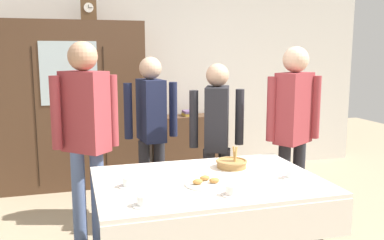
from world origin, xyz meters
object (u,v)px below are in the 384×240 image
dining_table (210,195)px  spoon_near_right (177,192)px  bread_basket (232,163)px  pastry_plate (206,183)px  tea_cup_back_edge (232,191)px  person_beside_shelf (86,126)px  person_behind_table_right (217,131)px  wall_cabinet (71,106)px  mantel_clock (89,10)px  spoon_far_right (134,171)px  book_stack (189,113)px  bookshelf_low (189,145)px  person_behind_table_left (151,122)px  tea_cup_far_left (143,201)px  person_near_right_end (293,121)px  tea_cup_near_right (129,183)px

dining_table → spoon_near_right: size_ratio=12.91×
spoon_near_right → bread_basket: bearing=38.7°
pastry_plate → spoon_near_right: size_ratio=2.35×
tea_cup_back_edge → person_beside_shelf: person_beside_shelf is taller
tea_cup_back_edge → person_behind_table_right: size_ratio=0.08×
person_behind_table_right → wall_cabinet: bearing=127.5°
wall_cabinet → bread_basket: bearing=-63.5°
bread_basket → mantel_clock: bearing=111.2°
wall_cabinet → tea_cup_back_edge: (0.93, -2.91, -0.20)m
mantel_clock → spoon_far_right: (0.18, -2.22, -1.34)m
book_stack → tea_cup_back_edge: size_ratio=1.39×
bookshelf_low → pastry_plate: bearing=-103.4°
spoon_far_right → person_beside_shelf: person_beside_shelf is taller
wall_cabinet → person_behind_table_left: bearing=-59.2°
wall_cabinet → mantel_clock: size_ratio=8.34×
tea_cup_back_edge → spoon_far_right: tea_cup_back_edge is taller
bookshelf_low → person_behind_table_right: bearing=-97.2°
wall_cabinet → tea_cup_back_edge: wall_cabinet is taller
mantel_clock → tea_cup_back_edge: size_ratio=1.85×
bookshelf_low → tea_cup_far_left: 3.21m
bookshelf_low → bread_basket: bearing=-97.9°
spoon_far_right → bread_basket: bearing=-9.2°
mantel_clock → spoon_far_right: bearing=-85.3°
tea_cup_far_left → spoon_near_right: size_ratio=1.09×
person_near_right_end → bread_basket: bearing=-151.2°
pastry_plate → spoon_near_right: bearing=-157.5°
tea_cup_back_edge → person_near_right_end: 1.40m
bookshelf_low → dining_table: bearing=-102.7°
dining_table → tea_cup_near_right: (-0.55, 0.02, 0.13)m
person_beside_shelf → tea_cup_back_edge: bearing=-53.2°
bread_basket → person_behind_table_right: (0.12, 0.67, 0.12)m
tea_cup_far_left → person_near_right_end: bearing=33.7°
person_behind_table_right → tea_cup_near_right: bearing=-135.7°
tea_cup_near_right → person_behind_table_right: bearing=44.3°
book_stack → mantel_clock: bearing=-177.6°
mantel_clock → tea_cup_near_right: bearing=-87.9°
tea_cup_back_edge → bread_basket: (0.23, 0.57, 0.01)m
wall_cabinet → book_stack: bearing=1.9°
tea_cup_far_left → tea_cup_back_edge: size_ratio=1.00×
dining_table → person_behind_table_left: size_ratio=0.96×
person_behind_table_right → pastry_plate: bearing=-113.2°
tea_cup_far_left → person_behind_table_left: person_behind_table_left is taller
person_near_right_end → dining_table: bearing=-146.5°
pastry_plate → person_beside_shelf: bearing=130.5°
bread_basket → person_behind_table_left: person_behind_table_left is taller
tea_cup_near_right → person_behind_table_right: (0.93, 0.91, 0.13)m
book_stack → person_beside_shelf: (-1.38, -1.86, 0.21)m
mantel_clock → bread_basket: (0.91, -2.33, -1.31)m
dining_table → spoon_near_right: 0.35m
tea_cup_far_left → spoon_far_right: bearing=86.1°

